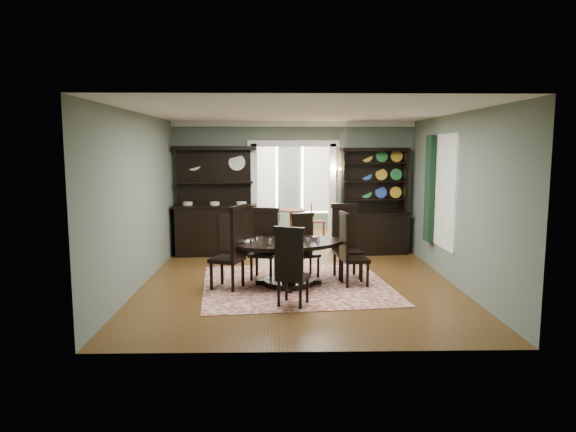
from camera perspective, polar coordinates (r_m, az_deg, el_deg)
name	(u,v)px	position (r m, az deg, el deg)	size (l,w,h in m)	color
room	(299,196)	(8.89, 1.20, 2.26)	(5.51, 6.01, 3.01)	brown
parlor	(290,180)	(14.37, 0.26, 4.03)	(3.51, 3.50, 3.01)	brown
doorway_trim	(293,182)	(11.83, 0.59, 3.77)	(2.08, 0.25, 2.57)	white
right_window	(437,190)	(10.24, 16.24, 2.79)	(0.15, 1.47, 2.12)	white
wall_sconce	(335,171)	(11.74, 5.27, 5.04)	(0.27, 0.21, 0.21)	#B88E31
rug	(296,284)	(9.14, 0.88, -7.61)	(3.22, 3.08, 0.01)	maroon
dining_table	(288,255)	(9.00, 0.05, -4.33)	(2.29, 2.29, 0.78)	black
centerpiece	(284,237)	(9.04, -0.43, -2.32)	(1.37, 0.88, 0.22)	white
chair_far_left	(265,241)	(9.50, -2.57, -2.84)	(0.58, 0.56, 1.30)	black
chair_far_mid	(304,243)	(9.66, 1.82, -3.04)	(0.56, 0.55, 1.18)	black
chair_far_right	(346,239)	(9.61, 6.45, -2.52)	(0.57, 0.55, 1.38)	black
chair_end_left	(233,245)	(8.74, -6.09, -3.28)	(0.66, 0.68, 1.45)	black
chair_end_right	(349,247)	(9.00, 6.79, -3.48)	(0.51, 0.54, 1.30)	black
chair_near	(291,265)	(7.73, 0.33, -5.47)	(0.58, 0.57, 1.25)	black
sideboard	(215,217)	(11.70, -8.08, -0.11)	(1.89, 0.78, 2.44)	black
welsh_dresser	(374,216)	(11.85, 9.53, 0.05)	(1.59, 0.72, 2.41)	black
parlor_table	(291,219)	(13.90, 0.39, -0.32)	(0.82, 0.82, 0.76)	#502C16
parlor_chair_left	(275,218)	(13.93, -1.42, -0.26)	(0.40, 0.40, 0.94)	#502C16
parlor_chair_right	(316,219)	(13.63, 3.09, -0.35)	(0.42, 0.42, 0.99)	#502C16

